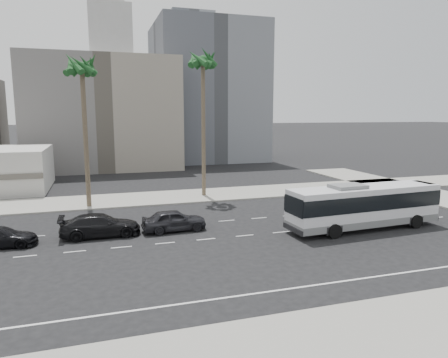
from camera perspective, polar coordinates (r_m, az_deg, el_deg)
name	(u,v)px	position (r m, az deg, el deg)	size (l,w,h in m)	color
ground	(281,232)	(31.90, 8.03, -7.41)	(700.00, 700.00, 0.00)	black
sidewalk_north	(222,194)	(45.95, -0.26, -2.11)	(120.00, 7.00, 0.15)	gray
sidewalk_south	(444,334)	(20.05, 28.43, -18.60)	(120.00, 7.00, 0.15)	gray
midrise_beige_west	(103,114)	(72.58, -16.58, 8.74)	(24.00, 18.00, 18.00)	slate
midrise_gray_center	(207,94)	(82.46, -2.47, 11.89)	(20.00, 20.00, 26.00)	#565A62
civic_tower	(112,67)	(279.39, -15.50, 14.94)	(42.00, 42.00, 129.00)	silver
highrise_right	(190,72)	(265.35, -4.76, 14.73)	(26.00, 26.00, 70.00)	slate
highrise_far	(215,84)	(300.12, -1.26, 13.14)	(22.00, 22.00, 60.00)	slate
city_bus	(364,205)	(33.96, 19.06, -3.47)	(12.87, 3.57, 3.66)	silver
car_a	(174,220)	(32.03, -7.03, -5.76)	(4.96, 2.00, 1.69)	#242428
car_b	(100,225)	(31.77, -16.96, -6.22)	(5.81, 2.36, 1.69)	black
car_c	(0,237)	(32.00, -28.94, -7.14)	(4.84, 1.97, 1.40)	black
palm_near	(203,64)	(44.47, -2.98, 15.84)	(4.66, 4.66, 15.71)	brown
palm_mid	(82,71)	(41.06, -19.30, 14.12)	(4.66, 4.66, 14.41)	brown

